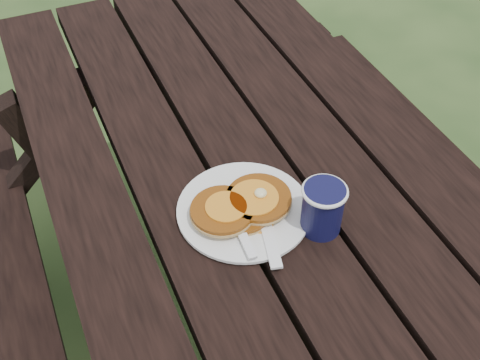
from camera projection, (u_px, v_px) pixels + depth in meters
name	position (u px, v px, depth m)	size (l,w,h in m)	color
picnic_table	(277.00, 336.00, 1.32)	(1.36, 1.80, 0.75)	black
plate	(244.00, 211.00, 1.06)	(0.23, 0.23, 0.01)	white
pancake_stack	(242.00, 205.00, 1.04)	(0.18, 0.12, 0.04)	#87450F
knife	(266.00, 226.00, 1.02)	(0.02, 0.18, 0.01)	white
fork	(242.00, 234.00, 1.01)	(0.03, 0.16, 0.01)	white
coffee_cup	(323.00, 206.00, 1.00)	(0.08, 0.08, 0.09)	#0F0F36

